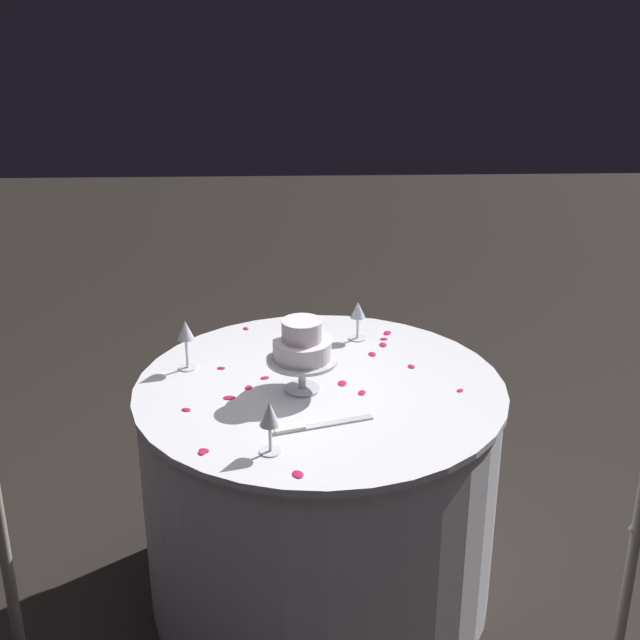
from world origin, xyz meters
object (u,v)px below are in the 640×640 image
decorative_arch (324,243)px  wine_glass_2 (358,313)px  main_table (320,492)px  wine_glass_1 (186,333)px  tiered_cake (302,347)px  cake_knife (318,425)px  wine_glass_0 (270,417)px

decorative_arch → wine_glass_2: bearing=-101.9°
decorative_arch → main_table: (0.00, -0.31, -0.96)m
wine_glass_1 → wine_glass_2: bearing=-159.2°
tiered_cake → wine_glass_2: size_ratio=1.68×
main_table → cake_knife: bearing=86.7°
tiered_cake → wine_glass_1: tiered_cake is taller
decorative_arch → wine_glass_1: size_ratio=12.34×
decorative_arch → tiered_cake: decorative_arch is taller
tiered_cake → wine_glass_0: tiered_cake is taller
decorative_arch → tiered_cake: 0.51m
main_table → cake_knife: size_ratio=4.02×
tiered_cake → cake_knife: bearing=100.0°
main_table → wine_glass_1: size_ratio=6.95×
main_table → wine_glass_0: size_ratio=7.58×
wine_glass_2 → main_table: bearing=68.3°
decorative_arch → main_table: 1.00m
wine_glass_0 → wine_glass_2: size_ratio=1.11×
wine_glass_1 → main_table: bearing=161.4°
wine_glass_0 → cake_knife: (-0.13, -0.13, -0.11)m
decorative_arch → wine_glass_0: decorative_arch is taller
decorative_arch → wine_glass_2: size_ratio=14.89×
wine_glass_2 → wine_glass_1: bearing=20.8°
wine_glass_0 → wine_glass_1: 0.60m
wine_glass_2 → tiered_cake: bearing=62.6°
decorative_arch → wine_glass_0: (0.15, 0.08, -0.46)m
wine_glass_1 → wine_glass_0: bearing=117.7°
decorative_arch → tiered_cake: (0.06, -0.29, -0.42)m
main_table → cake_knife: (0.01, 0.25, 0.39)m
tiered_cake → wine_glass_0: size_ratio=1.52×
wine_glass_0 → wine_glass_2: 0.80m
decorative_arch → main_table: size_ratio=1.77×
wine_glass_0 → wine_glass_2: wine_glass_0 is taller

